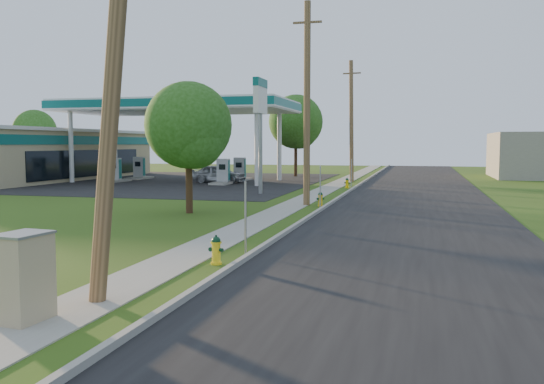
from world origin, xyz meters
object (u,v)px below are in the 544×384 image
object	(u,v)px
tree_verge	(190,129)
utility_cabinet	(24,278)
hydrant_near	(216,250)
utility_pole_mid	(307,103)
tree_back	(35,133)
fuel_pump_se	(240,172)
tree_lot	(297,124)
hydrant_mid	(320,199)
car_silver	(219,174)
fuel_pump_ne	(223,175)
utility_pole_near	(115,45)
utility_pole_far	(351,121)
fuel_pump_sw	(139,171)
fuel_pump_nw	(115,173)
price_pylon	(260,103)
hydrant_far	(347,183)

from	to	relation	value
tree_verge	utility_cabinet	xyz separation A→B (m)	(3.23, -14.95, -2.89)
hydrant_near	tree_verge	bearing A→B (deg)	115.96
utility_pole_mid	tree_back	bearing A→B (deg)	145.46
fuel_pump_se	tree_lot	bearing A→B (deg)	66.08
hydrant_mid	hydrant_near	bearing A→B (deg)	-90.89
tree_back	car_silver	distance (m)	23.45
fuel_pump_ne	utility_cabinet	bearing A→B (deg)	-76.31
utility_pole_near	utility_pole_far	xyz separation A→B (m)	(-0.00, 36.00, 0.00)
fuel_pump_sw	car_silver	xyz separation A→B (m)	(8.17, -2.71, -0.01)
hydrant_near	hydrant_mid	size ratio (longest dim) A/B	1.04
car_silver	fuel_pump_ne	bearing A→B (deg)	-144.46
fuel_pump_nw	hydrant_near	distance (m)	32.84
fuel_pump_ne	price_pylon	distance (m)	10.17
tree_verge	hydrant_mid	size ratio (longest dim) A/B	7.97
tree_back	price_pylon	bearing A→B (deg)	-30.42
tree_verge	hydrant_far	xyz separation A→B (m)	(4.76, 15.96, -3.31)
tree_back	hydrant_mid	xyz separation A→B (m)	(32.41, -22.04, -3.76)
hydrant_near	utility_cabinet	bearing A→B (deg)	-106.21
fuel_pump_se	price_pylon	bearing A→B (deg)	-66.50
utility_pole_mid	fuel_pump_ne	world-z (taller)	utility_pole_mid
fuel_pump_sw	price_pylon	size ratio (longest dim) A/B	0.47
utility_pole_mid	tree_verge	distance (m)	6.28
utility_pole_far	car_silver	world-z (taller)	utility_pole_far
fuel_pump_ne	fuel_pump_sw	bearing A→B (deg)	156.04
utility_cabinet	hydrant_near	bearing A→B (deg)	73.79
tree_lot	fuel_pump_ne	bearing A→B (deg)	-105.89
fuel_pump_se	utility_cabinet	size ratio (longest dim) A/B	2.10
utility_pole_mid	fuel_pump_nw	size ratio (longest dim) A/B	3.06
utility_pole_mid	fuel_pump_se	size ratio (longest dim) A/B	3.06
price_pylon	fuel_pump_sw	bearing A→B (deg)	140.60
utility_pole_mid	tree_back	xyz separation A→B (m)	(-31.68, 21.81, -0.84)
utility_pole_far	tree_back	world-z (taller)	utility_pole_far
fuel_pump_ne	fuel_pump_sw	xyz separation A→B (m)	(-9.00, 4.00, 0.00)
utility_pole_mid	hydrant_near	bearing A→B (deg)	-87.93
fuel_pump_nw	hydrant_mid	size ratio (longest dim) A/B	4.49
tree_verge	hydrant_near	world-z (taller)	tree_verge
fuel_pump_se	tree_verge	size ratio (longest dim) A/B	0.56
price_pylon	utility_cabinet	xyz separation A→B (m)	(2.90, -24.91, -4.67)
utility_pole_far	hydrant_mid	world-z (taller)	utility_pole_far
tree_lot	fuel_pump_se	bearing A→B (deg)	-113.92
utility_pole_far	hydrant_near	distance (m)	32.51
utility_pole_far	tree_lot	size ratio (longest dim) A/B	1.27
utility_pole_far	utility_cabinet	bearing A→B (deg)	-91.54
tree_lot	tree_back	xyz separation A→B (m)	(-25.96, -2.35, -0.73)
fuel_pump_se	hydrant_near	bearing A→B (deg)	-73.21
fuel_pump_ne	tree_back	distance (m)	24.66
fuel_pump_sw	hydrant_near	bearing A→B (deg)	-59.45
utility_pole_mid	tree_verge	xyz separation A→B (m)	(-4.23, -4.46, -1.29)
fuel_pump_ne	fuel_pump_se	size ratio (longest dim) A/B	1.00
utility_pole_far	tree_verge	distance (m)	22.88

